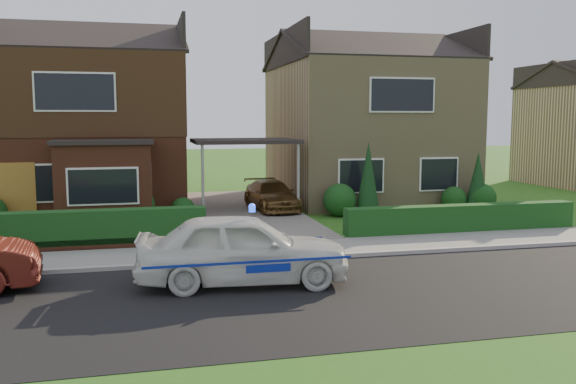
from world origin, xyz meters
name	(u,v)px	position (x,y,z in m)	size (l,w,h in m)	color
ground	(335,295)	(0.00, 0.00, 0.00)	(120.00, 120.00, 0.00)	#285416
road	(335,295)	(0.00, 0.00, 0.00)	(60.00, 6.00, 0.02)	black
kerb	(298,258)	(0.00, 3.05, 0.06)	(60.00, 0.16, 0.12)	#9E9993
sidewalk	(288,250)	(0.00, 4.10, 0.05)	(60.00, 2.00, 0.10)	slate
driveway	(245,211)	(0.00, 11.00, 0.06)	(3.80, 12.00, 0.12)	#666059
house_left	(87,111)	(-5.78, 13.90, 3.81)	(7.50, 9.53, 7.25)	brown
house_right	(364,115)	(5.80, 13.99, 3.66)	(7.50, 8.06, 7.25)	tan
carport_link	(245,142)	(0.00, 10.95, 2.66)	(3.80, 3.00, 2.77)	black
garage_door	(0,195)	(-8.25, 9.96, 1.05)	(2.20, 0.10, 2.10)	brown
dwarf_wall	(63,246)	(-5.80, 5.30, 0.18)	(7.70, 0.25, 0.36)	brown
hedge_left	(64,252)	(-5.80, 5.45, 0.00)	(7.50, 0.55, 0.90)	#133D17
hedge_right	(461,234)	(5.80, 5.35, 0.00)	(7.50, 0.55, 0.80)	#133D17
shrub_left_mid	(135,205)	(-4.00, 9.30, 0.66)	(1.32, 1.32, 1.32)	#133D17
shrub_left_near	(183,209)	(-2.40, 9.60, 0.42)	(0.84, 0.84, 0.84)	#133D17
shrub_right_near	(340,200)	(3.20, 9.40, 0.60)	(1.20, 1.20, 1.20)	#133D17
shrub_right_mid	(454,199)	(7.80, 9.50, 0.48)	(0.96, 0.96, 0.96)	#133D17
shrub_right_far	(482,198)	(8.80, 9.20, 0.54)	(1.08, 1.08, 1.08)	#133D17
conifer_a	(368,181)	(4.20, 9.20, 1.30)	(0.90, 0.90, 2.60)	black
conifer_b	(478,183)	(8.60, 9.20, 1.10)	(0.90, 0.90, 2.20)	black
police_car	(243,249)	(-1.68, 1.20, 0.77)	(4.13, 4.64, 1.69)	silver
driveway_car	(272,195)	(1.00, 10.91, 0.65)	(1.49, 3.67, 1.07)	brown
potted_plant_a	(17,233)	(-7.15, 6.57, 0.37)	(0.39, 0.27, 0.74)	gray
potted_plant_b	(33,227)	(-6.89, 7.51, 0.35)	(0.31, 0.38, 0.69)	gray
potted_plant_c	(143,230)	(-3.74, 6.00, 0.40)	(0.44, 0.44, 0.79)	gray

